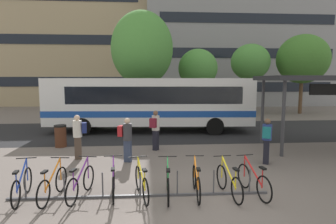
% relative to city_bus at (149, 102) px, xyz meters
% --- Properties ---
extents(ground, '(200.00, 200.00, 0.00)m').
position_rel_city_bus_xyz_m(ground, '(1.54, -9.78, -1.78)').
color(ground, '#6B605B').
extents(bus_lane_asphalt, '(80.00, 7.20, 0.01)m').
position_rel_city_bus_xyz_m(bus_lane_asphalt, '(1.54, -0.00, -1.77)').
color(bus_lane_asphalt, '#232326').
rests_on(bus_lane_asphalt, ground).
extents(city_bus, '(12.14, 3.23, 3.20)m').
position_rel_city_bus_xyz_m(city_bus, '(0.00, 0.00, 0.00)').
color(city_bus, white).
rests_on(city_bus, ground).
extents(bike_rack, '(6.96, 0.15, 0.70)m').
position_rel_city_bus_xyz_m(bike_rack, '(-0.28, -9.44, -1.68)').
color(bike_rack, '#47474C').
rests_on(bike_rack, ground).
extents(parked_bicycle_blue_0, '(0.52, 1.71, 0.99)m').
position_rel_city_bus_xyz_m(parked_bicycle_blue_0, '(-3.35, -9.39, -1.39)').
color(parked_bicycle_blue_0, black).
rests_on(parked_bicycle_blue_0, ground).
extents(parked_bicycle_orange_1, '(0.52, 1.72, 0.99)m').
position_rel_city_bus_xyz_m(parked_bicycle_orange_1, '(-2.56, -9.41, -1.39)').
color(parked_bicycle_orange_1, black).
rests_on(parked_bicycle_orange_1, ground).
extents(parked_bicycle_purple_2, '(0.55, 1.70, 0.99)m').
position_rel_city_bus_xyz_m(parked_bicycle_purple_2, '(-1.86, -9.35, -1.39)').
color(parked_bicycle_purple_2, black).
rests_on(parked_bicycle_purple_2, ground).
extents(parked_bicycle_purple_3, '(0.52, 1.72, 0.99)m').
position_rel_city_bus_xyz_m(parked_bicycle_purple_3, '(-1.00, -9.32, -1.39)').
color(parked_bicycle_purple_3, black).
rests_on(parked_bicycle_purple_3, ground).
extents(parked_bicycle_yellow_4, '(0.57, 1.69, 0.99)m').
position_rel_city_bus_xyz_m(parked_bicycle_yellow_4, '(-0.24, -9.47, -1.39)').
color(parked_bicycle_yellow_4, black).
rests_on(parked_bicycle_yellow_4, ground).
extents(parked_bicycle_green_5, '(0.52, 1.72, 0.99)m').
position_rel_city_bus_xyz_m(parked_bicycle_green_5, '(0.45, -9.52, -1.39)').
color(parked_bicycle_green_5, black).
rests_on(parked_bicycle_green_5, ground).
extents(parked_bicycle_orange_6, '(0.52, 1.72, 0.99)m').
position_rel_city_bus_xyz_m(parked_bicycle_orange_6, '(1.23, -9.49, -1.39)').
color(parked_bicycle_orange_6, black).
rests_on(parked_bicycle_orange_6, ground).
extents(parked_bicycle_yellow_7, '(0.52, 1.72, 0.99)m').
position_rel_city_bus_xyz_m(parked_bicycle_yellow_7, '(2.10, -9.56, -1.39)').
color(parked_bicycle_yellow_7, black).
rests_on(parked_bicycle_yellow_7, ground).
extents(parked_bicycle_red_8, '(0.52, 1.71, 0.99)m').
position_rel_city_bus_xyz_m(parked_bicycle_red_8, '(2.79, -9.52, -1.39)').
color(parked_bicycle_red_8, black).
rests_on(parked_bicycle_red_8, ground).
extents(transit_shelter, '(6.12, 3.55, 3.29)m').
position_rel_city_bus_xyz_m(transit_shelter, '(8.03, -4.89, 1.31)').
color(transit_shelter, '#38383D').
rests_on(transit_shelter, ground).
extents(commuter_red_pack_0, '(0.59, 0.45, 1.69)m').
position_rel_city_bus_xyz_m(commuter_red_pack_0, '(-0.87, -6.18, -0.80)').
color(commuter_red_pack_0, '#2D3851').
rests_on(commuter_red_pack_0, ground).
extents(commuter_navy_pack_1, '(0.57, 0.41, 1.76)m').
position_rel_city_bus_xyz_m(commuter_navy_pack_1, '(-2.78, -5.68, -0.76)').
color(commuter_navy_pack_1, '#47382D').
rests_on(commuter_navy_pack_1, ground).
extents(commuter_maroon_pack_2, '(0.52, 0.60, 1.77)m').
position_rel_city_bus_xyz_m(commuter_maroon_pack_2, '(0.26, -4.53, -0.75)').
color(commuter_maroon_pack_2, black).
rests_on(commuter_maroon_pack_2, ground).
extents(commuter_teal_pack_3, '(0.52, 0.60, 1.71)m').
position_rel_city_bus_xyz_m(commuter_teal_pack_3, '(4.31, -6.85, -0.78)').
color(commuter_teal_pack_3, black).
rests_on(commuter_teal_pack_3, ground).
extents(trash_bin, '(0.55, 0.55, 1.03)m').
position_rel_city_bus_xyz_m(trash_bin, '(-4.13, -3.59, -1.26)').
color(trash_bin, '#4C2819').
rests_on(trash_bin, ground).
extents(street_tree_0, '(3.50, 3.50, 6.33)m').
position_rel_city_bus_xyz_m(street_tree_0, '(9.26, 8.25, 2.90)').
color(street_tree_0, brown).
rests_on(street_tree_0, ground).
extents(street_tree_1, '(4.85, 4.85, 8.45)m').
position_rel_city_bus_xyz_m(street_tree_1, '(-0.47, 5.68, 3.76)').
color(street_tree_1, brown).
rests_on(street_tree_1, ground).
extents(street_tree_2, '(4.58, 4.58, 7.16)m').
position_rel_city_bus_xyz_m(street_tree_2, '(13.98, 7.90, 3.18)').
color(street_tree_2, brown).
rests_on(street_tree_2, ground).
extents(street_tree_3, '(3.38, 3.38, 5.75)m').
position_rel_city_bus_xyz_m(street_tree_3, '(4.28, 7.35, 2.30)').
color(street_tree_3, brown).
rests_on(street_tree_3, ground).
extents(building_left_wing, '(22.44, 10.76, 14.34)m').
position_rel_city_bus_xyz_m(building_left_wing, '(-10.93, 21.77, 5.40)').
color(building_left_wing, tan).
rests_on(building_left_wing, ground).
extents(building_right_wing, '(22.57, 13.12, 22.75)m').
position_rel_city_bus_xyz_m(building_right_wing, '(11.23, 20.86, 9.60)').
color(building_right_wing, gray).
rests_on(building_right_wing, ground).
extents(building_centre_block, '(18.95, 10.64, 14.80)m').
position_rel_city_bus_xyz_m(building_centre_block, '(3.42, 34.43, 5.62)').
color(building_centre_block, gray).
rests_on(building_centre_block, ground).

